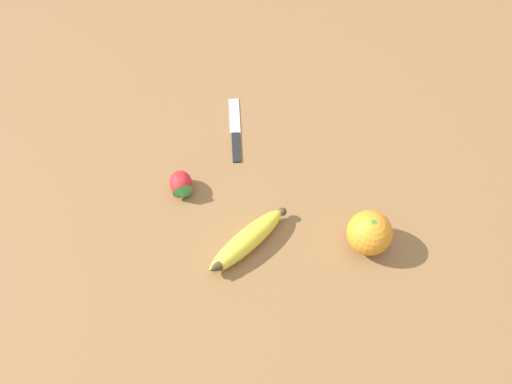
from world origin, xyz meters
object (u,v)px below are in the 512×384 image
(orange, at_px, (369,233))
(paring_knife, at_px, (235,131))
(strawberry, at_px, (181,185))
(banana, at_px, (248,241))

(orange, height_order, paring_knife, orange)
(orange, height_order, strawberry, orange)
(banana, distance_m, orange, 0.21)
(paring_knife, bearing_deg, orange, -50.25)
(paring_knife, bearing_deg, banana, -87.08)
(paring_knife, bearing_deg, strawberry, -127.73)
(strawberry, distance_m, paring_knife, 0.18)
(orange, distance_m, paring_knife, 0.36)
(banana, height_order, orange, orange)
(strawberry, bearing_deg, banana, 31.15)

